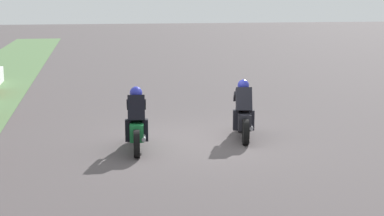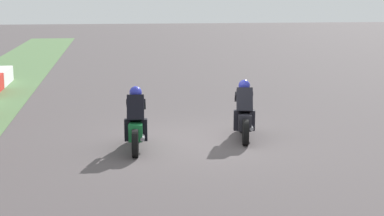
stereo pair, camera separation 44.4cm
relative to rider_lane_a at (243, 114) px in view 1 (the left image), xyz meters
name	(u,v)px [view 1 (the left image)]	position (x,y,z in m)	size (l,w,h in m)	color
ground_plane	(194,141)	(-0.13, 1.30, -0.62)	(120.00, 120.00, 0.00)	#4C4546
rider_lane_a	(243,114)	(0.00, 0.00, 0.00)	(2.03, 0.61, 1.51)	black
rider_lane_b	(137,124)	(-0.68, 2.80, 0.00)	(2.04, 0.55, 1.51)	black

